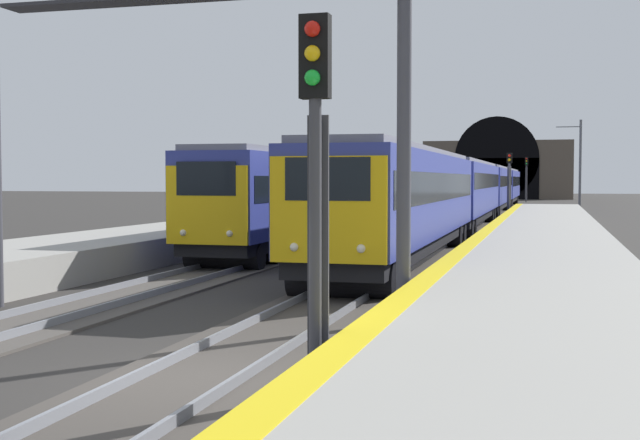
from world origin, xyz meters
The scene contains 12 objects.
ground_plane centered at (0.00, 0.00, 0.00)m, with size 320.00×320.00×0.00m, color #302D2B.
platform_right centered at (0.00, -4.57, 0.47)m, with size 112.00×4.63×0.94m, color #9E9B93.
platform_right_edge_strip centered at (0.00, -2.51, 0.94)m, with size 112.00×0.50×0.01m, color yellow.
track_main_line centered at (0.00, 0.00, 0.04)m, with size 160.00×2.71×0.21m.
train_main_approaching centered at (48.26, 0.00, 2.23)m, with size 81.93×2.88×3.89m.
train_adjacent_platform centered at (40.86, 5.10, 2.22)m, with size 56.82×2.75×3.93m.
railway_signal_near centered at (-0.57, -1.94, 3.00)m, with size 0.39×0.38×4.94m.
railway_signal_mid centered at (51.04, -1.94, 2.80)m, with size 0.39×0.38×4.74m.
railway_signal_far centered at (95.45, -1.94, 3.34)m, with size 0.39×0.38×5.55m.
overhead_signal_gantry centered at (5.35, 2.55, 5.65)m, with size 0.70×9.50×7.42m.
tunnel_portal centered at (110.93, 2.55, 4.18)m, with size 2.68×20.87×11.69m.
catenary_mast_near centered at (65.58, -7.25, 4.11)m, with size 0.22×2.18×8.00m.
Camera 1 is at (-10.79, -4.81, 2.88)m, focal length 47.10 mm.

